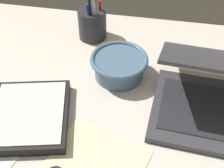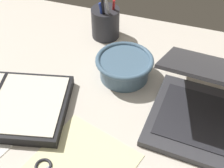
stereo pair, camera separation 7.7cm
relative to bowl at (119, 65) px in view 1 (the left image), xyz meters
The scene contains 3 objects.
desk_top 19.59cm from the bowl, 97.69° to the right, with size 140.00×100.00×2.00cm, color beige.
bowl is the anchor object (origin of this frame).
pen_cup 20.39cm from the bowl, 124.09° to the left, with size 8.98×8.98×16.13cm.
Camera 1 is at (12.32, -46.07, 63.08)cm, focal length 50.00 mm.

